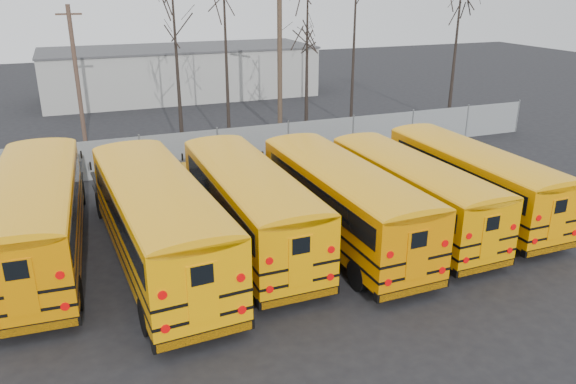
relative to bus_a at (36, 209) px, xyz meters
name	(u,v)px	position (x,y,z in m)	size (l,w,h in m)	color
ground	(307,264)	(8.51, -3.67, -1.93)	(120.00, 120.00, 0.00)	black
fence	(218,148)	(8.51, 8.33, -0.93)	(40.00, 0.04, 2.00)	gray
distant_building	(180,73)	(10.51, 28.33, 0.07)	(22.00, 8.00, 4.00)	#999995
bus_a	(36,209)	(0.00, 0.00, 0.00)	(3.32, 11.91, 3.30)	black
bus_b	(156,214)	(3.76, -1.96, 0.03)	(3.51, 12.12, 3.35)	black
bus_c	(247,198)	(7.11, -1.37, -0.09)	(2.72, 11.26, 3.14)	black
bus_d	(340,194)	(10.42, -2.26, -0.10)	(2.83, 11.25, 3.13)	black
bus_e	(408,187)	(13.46, -2.16, -0.22)	(2.67, 10.51, 2.92)	black
bus_f	(469,174)	(16.61, -1.82, -0.19)	(2.55, 10.64, 2.97)	black
utility_pole_left	(77,75)	(2.09, 15.65, 2.20)	(1.43, 0.25, 8.05)	#4B362A
utility_pole_right	(280,57)	(13.83, 13.16, 2.99)	(1.62, 0.77, 9.58)	#443326
tree_1	(177,65)	(7.30, 11.90, 2.96)	(0.26, 0.26, 9.77)	black
tree_2	(226,49)	(9.89, 11.04, 3.82)	(0.26, 0.26, 11.50)	black
tree_3	(307,62)	(15.35, 12.47, 2.66)	(0.26, 0.26, 9.19)	black
tree_4	(355,29)	(19.26, 13.84, 4.42)	(0.26, 0.26, 12.71)	black
tree_5	(455,48)	(26.08, 12.24, 3.14)	(0.26, 0.26, 10.14)	black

